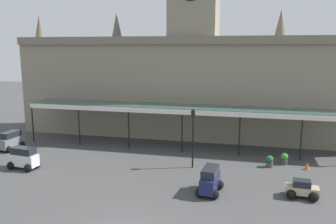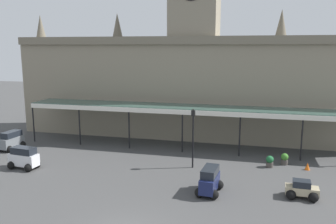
{
  "view_description": "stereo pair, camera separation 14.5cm",
  "coord_description": "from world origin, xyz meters",
  "px_view_note": "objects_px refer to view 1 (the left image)",
  "views": [
    {
      "loc": [
        5.99,
        -15.33,
        9.64
      ],
      "look_at": [
        0.0,
        9.8,
        4.8
      ],
      "focal_mm": 37.33,
      "sensor_mm": 36.0,
      "label": 1
    },
    {
      "loc": [
        6.13,
        -15.29,
        9.64
      ],
      "look_at": [
        0.0,
        9.8,
        4.8
      ],
      "focal_mm": 37.33,
      "sensor_mm": 36.0,
      "label": 2
    }
  ],
  "objects_px": {
    "car_navy_van": "(210,182)",
    "planter_forecourt_centre": "(284,159)",
    "victorian_lamppost": "(193,131)",
    "car_white_van": "(23,159)",
    "car_beige_sedan": "(302,190)",
    "planter_near_kerb": "(269,161)",
    "traffic_cone": "(307,166)",
    "car_grey_van": "(11,142)"
  },
  "relations": [
    {
      "from": "car_grey_van",
      "to": "traffic_cone",
      "type": "bearing_deg",
      "value": 1.58
    },
    {
      "from": "car_grey_van",
      "to": "traffic_cone",
      "type": "relative_size",
      "value": 4.34
    },
    {
      "from": "traffic_cone",
      "to": "planter_near_kerb",
      "type": "distance_m",
      "value": 2.91
    },
    {
      "from": "traffic_cone",
      "to": "car_beige_sedan",
      "type": "bearing_deg",
      "value": -101.29
    },
    {
      "from": "car_beige_sedan",
      "to": "planter_near_kerb",
      "type": "xyz_separation_m",
      "value": [
        -1.77,
        5.61,
        -0.01
      ]
    },
    {
      "from": "car_white_van",
      "to": "victorian_lamppost",
      "type": "relative_size",
      "value": 0.51
    },
    {
      "from": "car_white_van",
      "to": "victorian_lamppost",
      "type": "distance_m",
      "value": 13.73
    },
    {
      "from": "car_navy_van",
      "to": "traffic_cone",
      "type": "height_order",
      "value": "car_navy_van"
    },
    {
      "from": "car_beige_sedan",
      "to": "car_white_van",
      "type": "xyz_separation_m",
      "value": [
        -20.95,
        0.61,
        0.3
      ]
    },
    {
      "from": "traffic_cone",
      "to": "car_navy_van",
      "type": "bearing_deg",
      "value": -137.92
    },
    {
      "from": "car_white_van",
      "to": "planter_forecourt_centre",
      "type": "xyz_separation_m",
      "value": [
        20.41,
        5.96,
        -0.32
      ]
    },
    {
      "from": "car_white_van",
      "to": "traffic_cone",
      "type": "relative_size",
      "value": 4.35
    },
    {
      "from": "car_grey_van",
      "to": "planter_forecourt_centre",
      "type": "height_order",
      "value": "car_grey_van"
    },
    {
      "from": "car_navy_van",
      "to": "victorian_lamppost",
      "type": "height_order",
      "value": "victorian_lamppost"
    },
    {
      "from": "victorian_lamppost",
      "to": "traffic_cone",
      "type": "height_order",
      "value": "victorian_lamppost"
    },
    {
      "from": "car_beige_sedan",
      "to": "planter_near_kerb",
      "type": "height_order",
      "value": "car_beige_sedan"
    },
    {
      "from": "car_white_van",
      "to": "planter_forecourt_centre",
      "type": "relative_size",
      "value": 2.59
    },
    {
      "from": "car_white_van",
      "to": "planter_near_kerb",
      "type": "height_order",
      "value": "car_white_van"
    },
    {
      "from": "victorian_lamppost",
      "to": "car_white_van",
      "type": "bearing_deg",
      "value": -165.35
    },
    {
      "from": "car_grey_van",
      "to": "planter_forecourt_centre",
      "type": "bearing_deg",
      "value": 3.75
    },
    {
      "from": "car_navy_van",
      "to": "car_white_van",
      "type": "relative_size",
      "value": 1.0
    },
    {
      "from": "car_navy_van",
      "to": "car_grey_van",
      "type": "xyz_separation_m",
      "value": [
        -19.51,
        5.6,
        0.0
      ]
    },
    {
      "from": "planter_forecourt_centre",
      "to": "victorian_lamppost",
      "type": "bearing_deg",
      "value": -160.87
    },
    {
      "from": "victorian_lamppost",
      "to": "planter_forecourt_centre",
      "type": "height_order",
      "value": "victorian_lamppost"
    },
    {
      "from": "car_white_van",
      "to": "planter_near_kerb",
      "type": "distance_m",
      "value": 19.82
    },
    {
      "from": "car_beige_sedan",
      "to": "planter_near_kerb",
      "type": "relative_size",
      "value": 2.19
    },
    {
      "from": "car_navy_van",
      "to": "planter_forecourt_centre",
      "type": "xyz_separation_m",
      "value": [
        5.34,
        7.23,
        -0.32
      ]
    },
    {
      "from": "car_white_van",
      "to": "planter_forecourt_centre",
      "type": "distance_m",
      "value": 21.26
    },
    {
      "from": "planter_near_kerb",
      "to": "car_navy_van",
      "type": "bearing_deg",
      "value": -123.29
    },
    {
      "from": "car_beige_sedan",
      "to": "traffic_cone",
      "type": "height_order",
      "value": "car_beige_sedan"
    },
    {
      "from": "car_white_van",
      "to": "planter_near_kerb",
      "type": "bearing_deg",
      "value": 14.59
    },
    {
      "from": "car_grey_van",
      "to": "traffic_cone",
      "type": "distance_m",
      "value": 26.54
    },
    {
      "from": "car_grey_van",
      "to": "victorian_lamppost",
      "type": "relative_size",
      "value": 0.51
    },
    {
      "from": "car_navy_van",
      "to": "car_beige_sedan",
      "type": "height_order",
      "value": "car_navy_van"
    },
    {
      "from": "victorian_lamppost",
      "to": "planter_forecourt_centre",
      "type": "bearing_deg",
      "value": 19.13
    },
    {
      "from": "car_beige_sedan",
      "to": "car_grey_van",
      "type": "bearing_deg",
      "value": 168.99
    },
    {
      "from": "car_navy_van",
      "to": "traffic_cone",
      "type": "relative_size",
      "value": 4.34
    },
    {
      "from": "car_navy_van",
      "to": "planter_forecourt_centre",
      "type": "height_order",
      "value": "car_navy_van"
    },
    {
      "from": "traffic_cone",
      "to": "planter_forecourt_centre",
      "type": "bearing_deg",
      "value": 151.87
    },
    {
      "from": "car_grey_van",
      "to": "victorian_lamppost",
      "type": "distance_m",
      "value": 17.72
    },
    {
      "from": "traffic_cone",
      "to": "planter_near_kerb",
      "type": "xyz_separation_m",
      "value": [
        -2.9,
        -0.07,
        0.2
      ]
    },
    {
      "from": "car_navy_van",
      "to": "car_white_van",
      "type": "height_order",
      "value": "same"
    }
  ]
}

